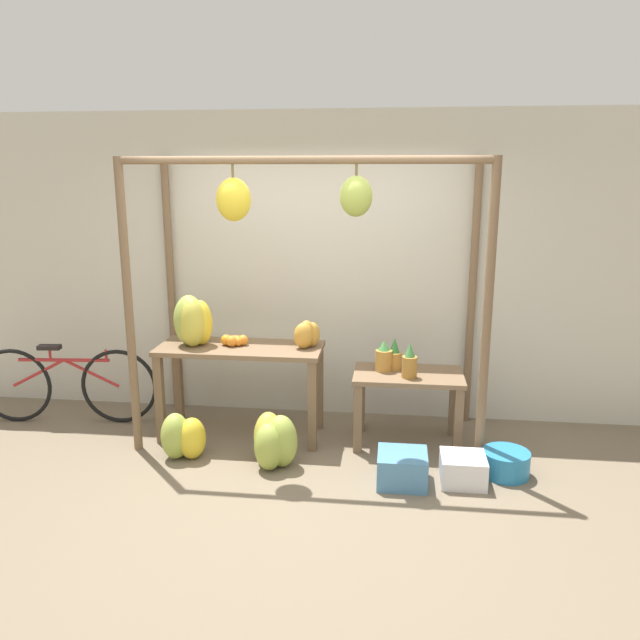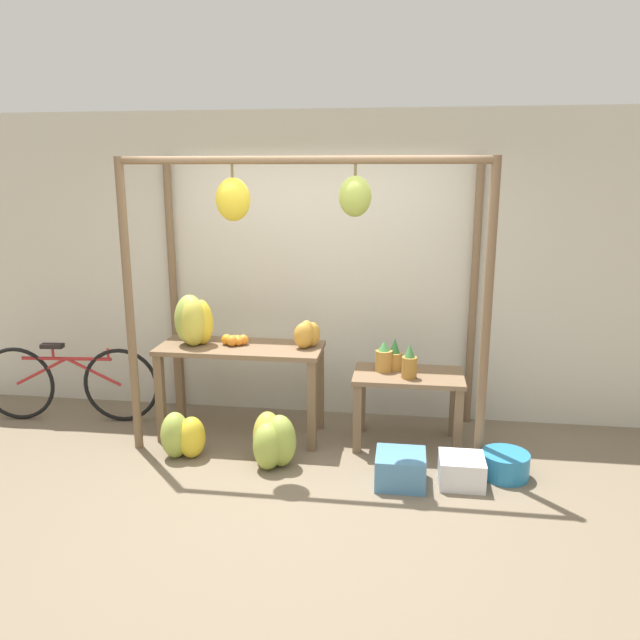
% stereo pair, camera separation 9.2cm
% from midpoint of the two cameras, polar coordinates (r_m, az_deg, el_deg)
% --- Properties ---
extents(ground_plane, '(20.00, 20.00, 0.00)m').
position_cam_midpoint_polar(ground_plane, '(4.72, -3.18, -15.31)').
color(ground_plane, '#756651').
extents(shop_wall_back, '(8.00, 0.08, 2.80)m').
position_cam_midpoint_polar(shop_wall_back, '(5.79, -0.60, 4.80)').
color(shop_wall_back, beige).
rests_on(shop_wall_back, ground_plane).
extents(stall_awning, '(2.86, 1.11, 2.38)m').
position_cam_midpoint_polar(stall_awning, '(4.97, -2.32, 6.34)').
color(stall_awning, brown).
rests_on(stall_awning, ground_plane).
extents(display_table_main, '(1.40, 0.56, 0.81)m').
position_cam_midpoint_polar(display_table_main, '(5.42, -7.75, -3.94)').
color(display_table_main, brown).
rests_on(display_table_main, ground_plane).
extents(display_table_side, '(0.91, 0.54, 0.63)m').
position_cam_midpoint_polar(display_table_side, '(5.32, 7.55, -6.22)').
color(display_table_side, brown).
rests_on(display_table_side, ground_plane).
extents(banana_pile_on_table, '(0.42, 0.41, 0.44)m').
position_cam_midpoint_polar(banana_pile_on_table, '(5.43, -12.03, -0.14)').
color(banana_pile_on_table, yellow).
rests_on(banana_pile_on_table, display_table_main).
extents(orange_pile, '(0.23, 0.15, 0.10)m').
position_cam_midpoint_polar(orange_pile, '(5.39, -8.32, -1.89)').
color(orange_pile, orange).
rests_on(orange_pile, display_table_main).
extents(pineapple_cluster, '(0.35, 0.33, 0.29)m').
position_cam_midpoint_polar(pineapple_cluster, '(5.24, 6.35, -3.55)').
color(pineapple_cluster, '#B27F38').
rests_on(pineapple_cluster, display_table_side).
extents(banana_pile_ground_left, '(0.41, 0.31, 0.38)m').
position_cam_midpoint_polar(banana_pile_ground_left, '(5.24, -12.95, -10.38)').
color(banana_pile_ground_left, yellow).
rests_on(banana_pile_ground_left, ground_plane).
extents(banana_pile_ground_right, '(0.43, 0.44, 0.42)m').
position_cam_midpoint_polar(banana_pile_ground_right, '(5.01, -4.83, -10.99)').
color(banana_pile_ground_right, '#9EB247').
rests_on(banana_pile_ground_right, ground_plane).
extents(fruit_crate_white, '(0.37, 0.35, 0.24)m').
position_cam_midpoint_polar(fruit_crate_white, '(4.80, 6.96, -13.30)').
color(fruit_crate_white, '#4C84B2').
rests_on(fruit_crate_white, ground_plane).
extents(blue_bucket, '(0.36, 0.36, 0.19)m').
position_cam_midpoint_polar(blue_bucket, '(5.08, 16.10, -12.47)').
color(blue_bucket, teal).
rests_on(blue_bucket, ground_plane).
extents(parked_bicycle, '(1.67, 0.20, 0.74)m').
position_cam_midpoint_polar(parked_bicycle, '(6.22, -22.59, -5.46)').
color(parked_bicycle, black).
rests_on(parked_bicycle, ground_plane).
extents(papaya_pile, '(0.25, 0.24, 0.23)m').
position_cam_midpoint_polar(papaya_pile, '(5.26, -1.71, -1.36)').
color(papaya_pile, gold).
rests_on(papaya_pile, display_table_main).
extents(fruit_crate_purple, '(0.33, 0.32, 0.21)m').
position_cam_midpoint_polar(fruit_crate_purple, '(4.88, 12.39, -13.19)').
color(fruit_crate_purple, silver).
rests_on(fruit_crate_purple, ground_plane).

